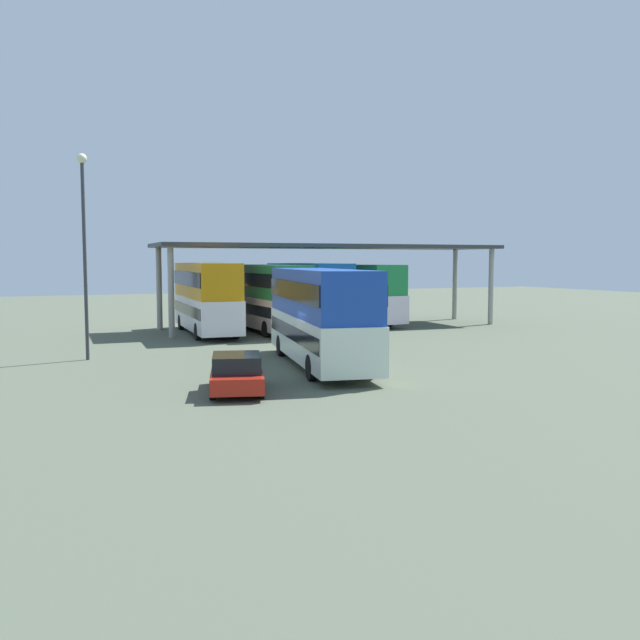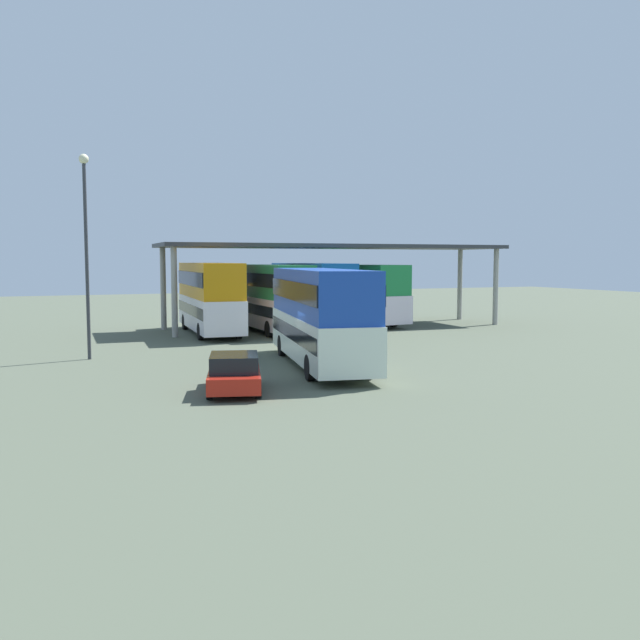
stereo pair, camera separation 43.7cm
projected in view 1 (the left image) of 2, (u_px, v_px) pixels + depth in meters
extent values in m
plane|color=#4F5746|center=(331.00, 375.00, 27.19)|extent=(140.00, 140.00, 0.00)
cube|color=silver|center=(320.00, 337.00, 29.40)|extent=(4.60, 11.38, 1.84)
cube|color=#1840A3|center=(320.00, 292.00, 29.23)|extent=(4.48, 11.15, 1.99)
cube|color=black|center=(320.00, 332.00, 29.38)|extent=(4.55, 10.95, 0.63)
cube|color=black|center=(320.00, 290.00, 29.22)|extent=(4.55, 10.95, 0.80)
cube|color=black|center=(296.00, 320.00, 34.71)|extent=(2.11, 0.51, 1.10)
cube|color=orange|center=(296.00, 302.00, 34.63)|extent=(1.73, 0.42, 0.36)
cylinder|color=black|center=(281.00, 346.00, 32.55)|extent=(0.47, 1.04, 1.00)
cylinder|color=black|center=(327.00, 344.00, 33.06)|extent=(0.47, 1.04, 1.00)
cylinder|color=black|center=(311.00, 368.00, 25.87)|extent=(0.47, 1.04, 1.00)
cylinder|color=black|center=(368.00, 366.00, 26.38)|extent=(0.47, 1.04, 1.00)
cube|color=#AD1F13|center=(237.00, 378.00, 23.59)|extent=(2.78, 4.17, 0.55)
cube|color=black|center=(237.00, 363.00, 23.35)|extent=(2.15, 2.48, 0.58)
cylinder|color=black|center=(214.00, 378.00, 24.67)|extent=(0.36, 0.63, 0.60)
cylinder|color=black|center=(259.00, 377.00, 24.88)|extent=(0.36, 0.63, 0.60)
cylinder|color=black|center=(213.00, 391.00, 22.33)|extent=(0.36, 0.63, 0.60)
cylinder|color=black|center=(261.00, 390.00, 22.53)|extent=(0.36, 0.63, 0.60)
cube|color=white|center=(206.00, 313.00, 42.21)|extent=(3.22, 10.54, 1.94)
cube|color=orange|center=(206.00, 280.00, 42.04)|extent=(3.13, 10.33, 2.11)
cube|color=black|center=(206.00, 309.00, 42.19)|extent=(3.23, 10.13, 0.66)
cube|color=black|center=(206.00, 278.00, 42.03)|extent=(3.23, 10.13, 0.84)
cube|color=black|center=(193.00, 303.00, 47.00)|extent=(2.09, 0.25, 1.17)
cube|color=orange|center=(193.00, 290.00, 46.92)|extent=(1.72, 0.21, 0.36)
cylinder|color=black|center=(181.00, 322.00, 44.92)|extent=(0.35, 1.02, 1.00)
cylinder|color=black|center=(214.00, 321.00, 45.68)|extent=(0.35, 1.02, 1.00)
cylinder|color=black|center=(198.00, 332.00, 38.89)|extent=(0.35, 1.02, 1.00)
cylinder|color=black|center=(236.00, 330.00, 39.64)|extent=(0.35, 1.02, 1.00)
cube|color=silver|center=(265.00, 311.00, 43.87)|extent=(2.52, 11.22, 1.89)
cube|color=#1C713C|center=(264.00, 281.00, 43.70)|extent=(2.45, 11.00, 2.04)
cube|color=black|center=(265.00, 308.00, 43.85)|extent=(2.55, 10.77, 0.64)
cube|color=black|center=(264.00, 279.00, 43.69)|extent=(2.55, 10.77, 0.82)
cube|color=black|center=(239.00, 302.00, 48.91)|extent=(2.06, 0.12, 1.13)
cube|color=orange|center=(239.00, 289.00, 48.83)|extent=(1.69, 0.10, 0.36)
cylinder|color=black|center=(233.00, 320.00, 46.67)|extent=(0.29, 1.00, 1.00)
cylinder|color=black|center=(263.00, 319.00, 47.54)|extent=(0.29, 1.00, 1.00)
cylinder|color=black|center=(266.00, 329.00, 40.33)|extent=(0.29, 1.00, 1.00)
cylinder|color=black|center=(300.00, 328.00, 41.20)|extent=(0.29, 1.00, 1.00)
cube|color=silver|center=(307.00, 308.00, 46.35)|extent=(3.27, 11.72, 1.93)
cube|color=#0F4F9E|center=(307.00, 279.00, 46.18)|extent=(3.18, 11.48, 2.09)
cube|color=black|center=(307.00, 305.00, 46.33)|extent=(3.27, 11.26, 0.66)
cube|color=black|center=(307.00, 277.00, 46.17)|extent=(3.27, 11.26, 0.83)
cube|color=black|center=(282.00, 299.00, 51.68)|extent=(2.10, 0.25, 1.16)
cube|color=orange|center=(282.00, 287.00, 51.60)|extent=(1.73, 0.20, 0.36)
cylinder|color=black|center=(276.00, 316.00, 49.40)|extent=(0.35, 1.02, 1.00)
cylinder|color=black|center=(306.00, 316.00, 50.16)|extent=(0.35, 1.02, 1.00)
cylinder|color=black|center=(309.00, 325.00, 42.69)|extent=(0.35, 1.02, 1.00)
cylinder|color=black|center=(342.00, 324.00, 43.45)|extent=(0.35, 1.02, 1.00)
cube|color=silver|center=(349.00, 306.00, 49.34)|extent=(3.48, 11.32, 1.87)
cube|color=#1C7D3D|center=(349.00, 279.00, 49.17)|extent=(3.39, 11.09, 2.03)
cube|color=black|center=(349.00, 303.00, 49.32)|extent=(3.48, 10.88, 0.64)
cube|color=black|center=(349.00, 277.00, 49.16)|extent=(3.48, 10.88, 0.81)
cube|color=black|center=(313.00, 298.00, 54.12)|extent=(2.17, 0.28, 1.12)
cube|color=orange|center=(313.00, 287.00, 54.04)|extent=(1.79, 0.23, 0.36)
cylinder|color=black|center=(312.00, 314.00, 51.86)|extent=(0.36, 1.02, 1.00)
cylinder|color=black|center=(339.00, 313.00, 52.98)|extent=(0.36, 1.02, 1.00)
cylinder|color=black|center=(361.00, 321.00, 45.84)|extent=(0.36, 1.02, 1.00)
cylinder|color=black|center=(389.00, 319.00, 46.95)|extent=(0.36, 1.02, 1.00)
cube|color=#33353A|center=(332.00, 246.00, 46.26)|extent=(24.01, 6.85, 0.25)
cylinder|color=#9E9B93|center=(455.00, 285.00, 52.82)|extent=(0.36, 0.36, 5.38)
cylinder|color=#9E9B93|center=(491.00, 287.00, 48.51)|extent=(0.36, 0.36, 5.38)
cylinder|color=#9E9B93|center=(159.00, 289.00, 44.50)|extent=(0.36, 0.36, 5.38)
cylinder|color=#9E9B93|center=(171.00, 292.00, 40.19)|extent=(0.36, 0.36, 5.38)
cylinder|color=#33353A|center=(85.00, 262.00, 30.95)|extent=(0.16, 0.16, 8.97)
sphere|color=beige|center=(82.00, 158.00, 30.54)|extent=(0.44, 0.44, 0.44)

